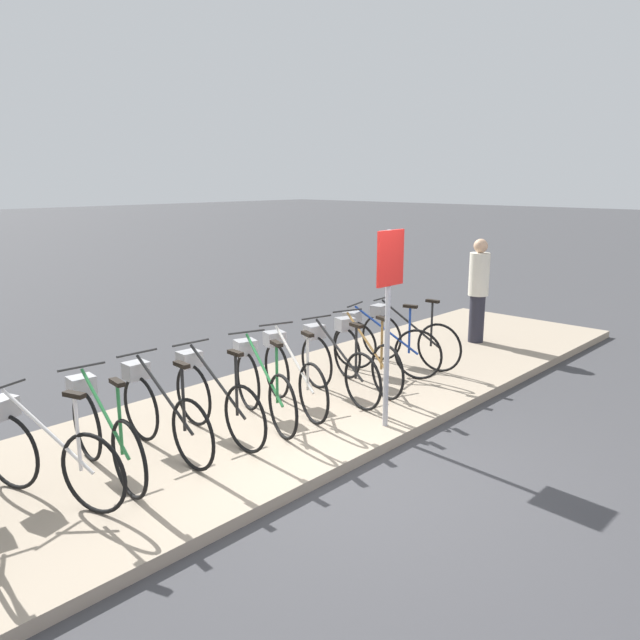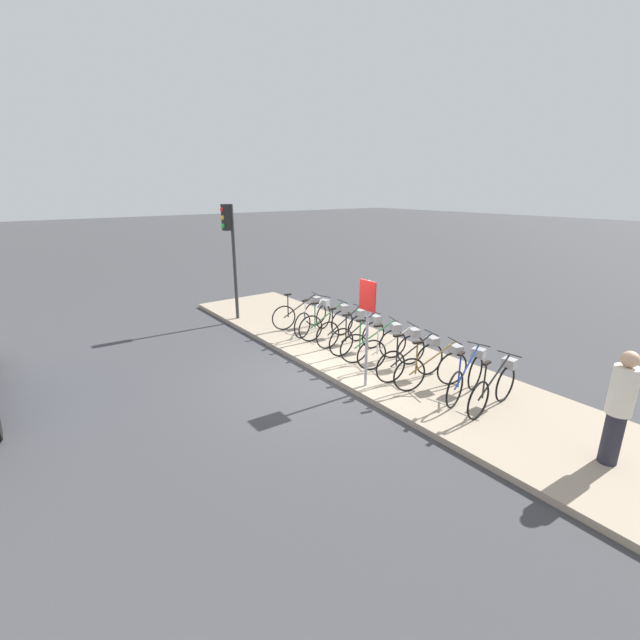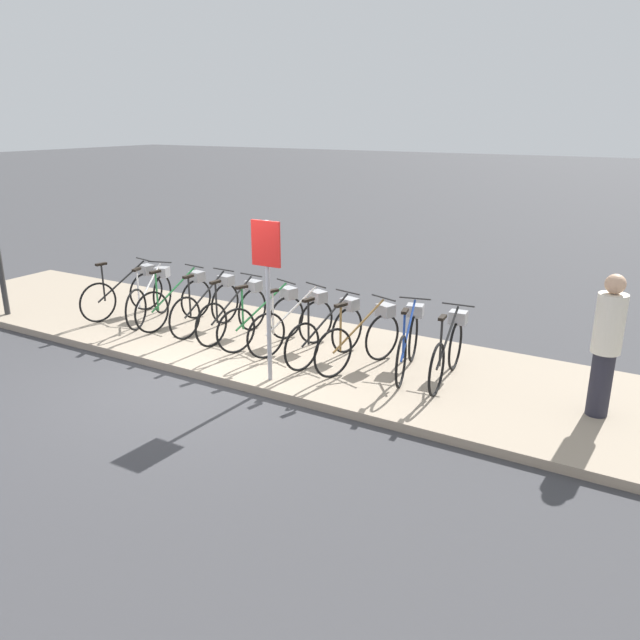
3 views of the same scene
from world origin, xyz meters
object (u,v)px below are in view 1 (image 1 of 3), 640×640
at_px(parked_bicycle_2, 102,429).
at_px(pedestrian, 478,288).
at_px(parked_bicycle_6, 291,372).
at_px(parked_bicycle_9, 380,342).
at_px(parked_bicycle_10, 404,335).
at_px(sign_post, 389,295).
at_px(parked_bicycle_1, 42,450).
at_px(parked_bicycle_3, 160,410).
at_px(parked_bicycle_4, 213,396).
at_px(parked_bicycle_7, 334,362).
at_px(parked_bicycle_8, 363,354).
at_px(parked_bicycle_5, 261,383).

bearing_deg(parked_bicycle_2, pedestrian, -0.77).
distance_m(parked_bicycle_6, parked_bicycle_9, 1.86).
relative_size(parked_bicycle_10, sign_post, 0.77).
xyz_separation_m(parked_bicycle_1, parked_bicycle_10, (5.49, 0.08, 0.00)).
bearing_deg(parked_bicycle_3, parked_bicycle_10, -0.15).
distance_m(parked_bicycle_4, parked_bicycle_10, 3.62).
xyz_separation_m(parked_bicycle_7, sign_post, (-0.34, -1.09, 1.06)).
bearing_deg(parked_bicycle_10, parked_bicycle_8, -171.45).
height_order(parked_bicycle_6, parked_bicycle_7, same).
xyz_separation_m(parked_bicycle_7, parked_bicycle_8, (0.56, -0.01, 0.00)).
distance_m(parked_bicycle_1, parked_bicycle_3, 1.25).
bearing_deg(parked_bicycle_1, parked_bicycle_3, 4.00).
xyz_separation_m(parked_bicycle_4, parked_bicycle_10, (3.62, 0.05, 0.00)).
distance_m(parked_bicycle_5, parked_bicycle_9, 2.39).
bearing_deg(parked_bicycle_1, parked_bicycle_9, 1.00).
bearing_deg(parked_bicycle_2, parked_bicycle_6, -0.64).
distance_m(parked_bicycle_3, parked_bicycle_10, 4.25).
relative_size(parked_bicycle_8, pedestrian, 0.92).
xyz_separation_m(parked_bicycle_9, parked_bicycle_10, (0.59, -0.01, 0.00)).
distance_m(parked_bicycle_3, parked_bicycle_7, 2.47).
height_order(parked_bicycle_4, parked_bicycle_6, same).
xyz_separation_m(parked_bicycle_1, parked_bicycle_3, (1.25, 0.09, 0.00)).
bearing_deg(parked_bicycle_3, parked_bicycle_7, -4.35).
bearing_deg(parked_bicycle_6, sign_post, -74.97).
relative_size(parked_bicycle_2, parked_bicycle_7, 1.02).
xyz_separation_m(parked_bicycle_6, parked_bicycle_8, (1.23, -0.13, 0.00)).
bearing_deg(parked_bicycle_8, parked_bicycle_4, 176.80).
distance_m(parked_bicycle_7, parked_bicycle_10, 1.79).
bearing_deg(pedestrian, parked_bicycle_6, 179.16).
bearing_deg(parked_bicycle_3, pedestrian, -1.20).
bearing_deg(parked_bicycle_2, parked_bicycle_7, -2.75).
height_order(parked_bicycle_6, sign_post, sign_post).
distance_m(parked_bicycle_5, parked_bicycle_7, 1.19).
xyz_separation_m(parked_bicycle_4, parked_bicycle_6, (1.18, -0.00, 0.00)).
distance_m(parked_bicycle_2, parked_bicycle_7, 3.12).
bearing_deg(sign_post, parked_bicycle_9, 39.83).
relative_size(parked_bicycle_4, parked_bicycle_10, 1.00).
height_order(parked_bicycle_5, pedestrian, pedestrian).
distance_m(parked_bicycle_9, parked_bicycle_10, 0.59).
xyz_separation_m(parked_bicycle_2, sign_post, (2.78, -1.24, 1.06)).
bearing_deg(parked_bicycle_1, parked_bicycle_5, -0.62).
height_order(parked_bicycle_1, parked_bicycle_2, same).
height_order(parked_bicycle_1, parked_bicycle_7, same).
bearing_deg(sign_post, parked_bicycle_10, 30.84).
relative_size(parked_bicycle_3, parked_bicycle_8, 1.05).
relative_size(parked_bicycle_3, parked_bicycle_10, 1.00).
xyz_separation_m(parked_bicycle_6, parked_bicycle_9, (1.86, 0.06, 0.00)).
bearing_deg(parked_bicycle_10, parked_bicycle_4, -179.22).
height_order(parked_bicycle_2, parked_bicycle_3, same).
relative_size(parked_bicycle_4, sign_post, 0.77).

